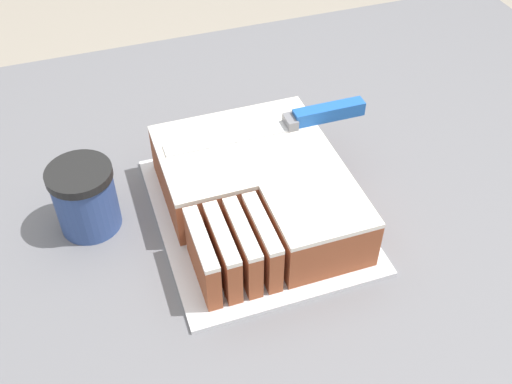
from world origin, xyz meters
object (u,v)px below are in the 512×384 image
at_px(knife, 305,118).
at_px(coffee_cup, 85,198).
at_px(cake_board, 256,213).
at_px(cake, 258,188).

height_order(knife, coffee_cup, knife).
xyz_separation_m(cake_board, knife, (0.11, 0.08, 0.09)).
distance_m(knife, coffee_cup, 0.34).
relative_size(cake, knife, 0.96).
bearing_deg(knife, coffee_cup, 3.65).
distance_m(cake_board, cake, 0.04).
bearing_deg(knife, cake, 36.44).
bearing_deg(cake, cake_board, -127.65).
height_order(cake_board, coffee_cup, coffee_cup).
relative_size(knife, coffee_cup, 3.01).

